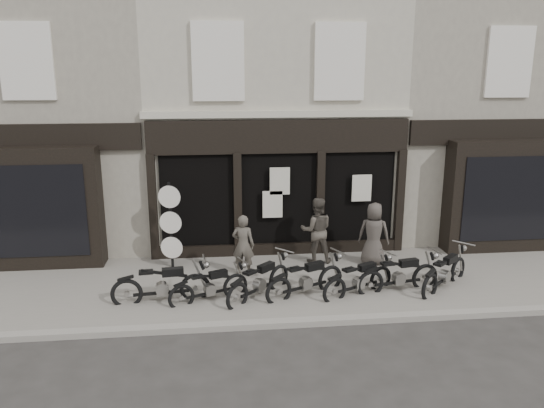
{
  "coord_description": "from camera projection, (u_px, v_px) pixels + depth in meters",
  "views": [
    {
      "loc": [
        -1.74,
        -11.25,
        5.17
      ],
      "look_at": [
        -0.34,
        1.6,
        1.91
      ],
      "focal_mm": 35.0,
      "sensor_mm": 36.0,
      "label": 1
    }
  ],
  "objects": [
    {
      "name": "neighbour_left",
      "position": [
        64.0,
        109.0,
        16.32
      ],
      "size": [
        5.6,
        6.73,
        8.34
      ],
      "color": "gray",
      "rests_on": "ground"
    },
    {
      "name": "motorcycle_3",
      "position": [
        306.0,
        282.0,
        12.29
      ],
      "size": [
        1.99,
        1.17,
        1.02
      ],
      "rotation": [
        0.0,
        0.0,
        0.44
      ],
      "color": "black",
      "rests_on": "ground"
    },
    {
      "name": "ground_plane",
      "position": [
        294.0,
        300.0,
        12.29
      ],
      "size": [
        90.0,
        90.0,
        0.0
      ],
      "primitive_type": "plane",
      "color": "#2D2B28",
      "rests_on": "ground"
    },
    {
      "name": "advert_sign_post",
      "position": [
        171.0,
        229.0,
        13.75
      ],
      "size": [
        0.58,
        0.38,
        2.41
      ],
      "rotation": [
        0.0,
        0.0,
        -0.22
      ],
      "color": "black",
      "rests_on": "ground"
    },
    {
      "name": "motorcycle_6",
      "position": [
        445.0,
        275.0,
        12.69
      ],
      "size": [
        1.77,
        1.58,
        1.02
      ],
      "rotation": [
        0.0,
        0.0,
        0.7
      ],
      "color": "black",
      "rests_on": "ground"
    },
    {
      "name": "neighbour_right",
      "position": [
        457.0,
        106.0,
        17.66
      ],
      "size": [
        5.6,
        6.73,
        8.34
      ],
      "color": "gray",
      "rests_on": "ground"
    },
    {
      "name": "central_building",
      "position": [
        268.0,
        106.0,
        17.03
      ],
      "size": [
        7.3,
        6.22,
        8.34
      ],
      "color": "#B4AE9A",
      "rests_on": "ground"
    },
    {
      "name": "motorcycle_2",
      "position": [
        260.0,
        284.0,
        12.2
      ],
      "size": [
        1.68,
        1.62,
        1.01
      ],
      "rotation": [
        0.0,
        0.0,
        0.76
      ],
      "color": "black",
      "rests_on": "ground"
    },
    {
      "name": "motorcycle_4",
      "position": [
        359.0,
        282.0,
        12.34
      ],
      "size": [
        1.89,
        1.12,
        0.98
      ],
      "rotation": [
        0.0,
        0.0,
        0.44
      ],
      "color": "black",
      "rests_on": "ground"
    },
    {
      "name": "motorcycle_5",
      "position": [
        399.0,
        278.0,
        12.55
      ],
      "size": [
        2.12,
        0.71,
        1.02
      ],
      "rotation": [
        0.0,
        0.0,
        0.19
      ],
      "color": "black",
      "rests_on": "ground"
    },
    {
      "name": "man_right",
      "position": [
        374.0,
        234.0,
        14.08
      ],
      "size": [
        0.96,
        0.79,
        1.69
      ],
      "primitive_type": "imported",
      "rotation": [
        0.0,
        0.0,
        2.78
      ],
      "color": "#433D38",
      "rests_on": "pavement"
    },
    {
      "name": "pavement",
      "position": [
        289.0,
        283.0,
        13.15
      ],
      "size": [
        30.0,
        4.2,
        0.12
      ],
      "primitive_type": "cube",
      "color": "slate",
      "rests_on": "ground_plane"
    },
    {
      "name": "man_centre",
      "position": [
        316.0,
        230.0,
        14.23
      ],
      "size": [
        0.91,
        0.73,
        1.78
      ],
      "primitive_type": "imported",
      "rotation": [
        0.0,
        0.0,
        3.07
      ],
      "color": "#464039",
      "rests_on": "pavement"
    },
    {
      "name": "motorcycle_0",
      "position": [
        163.0,
        288.0,
        11.93
      ],
      "size": [
        2.22,
        0.61,
        1.06
      ],
      "rotation": [
        0.0,
        0.0,
        0.1
      ],
      "color": "black",
      "rests_on": "ground"
    },
    {
      "name": "motorcycle_1",
      "position": [
        210.0,
        289.0,
        12.01
      ],
      "size": [
        1.82,
        0.99,
        0.92
      ],
      "rotation": [
        0.0,
        0.0,
        0.4
      ],
      "color": "black",
      "rests_on": "ground"
    },
    {
      "name": "kerb",
      "position": [
        303.0,
        322.0,
        11.07
      ],
      "size": [
        30.0,
        0.25,
        0.13
      ],
      "primitive_type": "cube",
      "color": "gray",
      "rests_on": "ground_plane"
    },
    {
      "name": "man_left",
      "position": [
        243.0,
        245.0,
        13.36
      ],
      "size": [
        0.65,
        0.51,
        1.57
      ],
      "primitive_type": "imported",
      "rotation": [
        0.0,
        0.0,
        2.87
      ],
      "color": "#4E4840",
      "rests_on": "pavement"
    }
  ]
}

